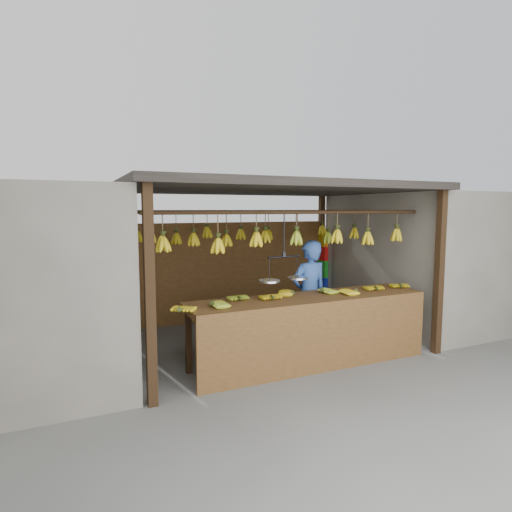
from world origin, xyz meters
name	(u,v)px	position (x,y,z in m)	size (l,w,h in m)	color
ground	(264,341)	(0.00, 0.00, 0.00)	(80.00, 80.00, 0.00)	#5B5B57
stall	(255,213)	(0.00, 0.33, 1.97)	(4.30, 3.30, 2.40)	black
neighbor_right	(438,257)	(3.60, 0.00, 1.15)	(3.00, 3.00, 2.30)	slate
counter	(313,313)	(0.11, -1.22, 0.70)	(3.53, 0.74, 0.96)	brown
hanging_bananas	(264,237)	(0.00, -0.01, 1.62)	(3.60, 2.21, 0.39)	gold
balance_scale	(284,276)	(-0.20, -1.00, 1.18)	(0.71, 0.33, 0.88)	black
vendor	(309,295)	(0.44, -0.60, 0.80)	(0.58, 0.38, 1.60)	#3359A5
bag_bundles	(323,261)	(1.94, 1.35, 1.00)	(0.08, 0.26, 1.30)	yellow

